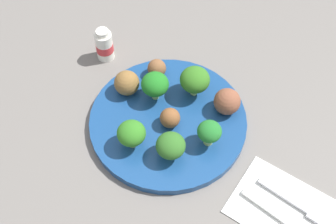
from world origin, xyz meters
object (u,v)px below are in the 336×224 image
at_px(plate, 168,121).
at_px(broccoli_floret_mid_left, 171,146).
at_px(knife, 286,221).
at_px(meatball_front_left, 170,118).
at_px(meatball_mid_right, 227,102).
at_px(broccoli_floret_mid_right, 155,85).
at_px(broccoli_floret_far_rim, 131,134).
at_px(yogurt_bottle, 104,45).
at_px(meatball_back_right, 157,68).
at_px(broccoli_floret_center, 209,132).
at_px(broccoli_floret_near_rim, 195,80).
at_px(fork, 296,203).
at_px(meatball_mid_left, 126,84).
at_px(napkin, 286,210).

height_order(plate, broccoli_floret_mid_left, broccoli_floret_mid_left).
bearing_deg(plate, knife, -5.67).
bearing_deg(broccoli_floret_mid_left, plate, 133.07).
relative_size(plate, knife, 1.93).
bearing_deg(meatball_front_left, broccoli_floret_mid_left, -49.47).
bearing_deg(meatball_mid_right, broccoli_floret_mid_left, -96.90).
height_order(broccoli_floret_mid_right, meatball_front_left, broccoli_floret_mid_right).
xyz_separation_m(broccoli_floret_far_rim, yogurt_bottle, (-0.19, 0.12, -0.02)).
xyz_separation_m(broccoli_floret_mid_left, meatball_back_right, (-0.13, 0.12, -0.01)).
xyz_separation_m(broccoli_floret_mid_left, meatball_mid_right, (0.02, 0.14, -0.01)).
bearing_deg(broccoli_floret_mid_left, broccoli_floret_mid_right, 142.42).
xyz_separation_m(broccoli_floret_center, broccoli_floret_mid_right, (-0.13, 0.02, 0.00)).
relative_size(plate, yogurt_bottle, 3.92).
xyz_separation_m(broccoli_floret_center, broccoli_floret_far_rim, (-0.10, -0.08, 0.00)).
bearing_deg(broccoli_floret_near_rim, yogurt_bottle, -171.52).
xyz_separation_m(meatball_front_left, meatball_back_right, (-0.09, 0.07, -0.00)).
height_order(plate, broccoli_floret_far_rim, broccoli_floret_far_rim).
relative_size(broccoli_floret_mid_left, meatball_front_left, 1.42).
relative_size(fork, yogurt_bottle, 1.69).
bearing_deg(broccoli_floret_near_rim, broccoli_floret_far_rim, -94.66).
relative_size(broccoli_floret_mid_left, fork, 0.42).
bearing_deg(meatball_mid_right, meatball_front_left, -123.22).
xyz_separation_m(broccoli_floret_near_rim, broccoli_floret_mid_left, (0.05, -0.13, -0.01)).
xyz_separation_m(broccoli_floret_far_rim, meatball_mid_left, (-0.08, 0.08, -0.01)).
bearing_deg(fork, plate, -177.70).
height_order(meatball_back_right, napkin, meatball_back_right).
bearing_deg(meatball_mid_left, meatball_back_right, 76.52).
bearing_deg(meatball_back_right, meatball_mid_left, -103.48).
relative_size(meatball_back_right, napkin, 0.21).
bearing_deg(broccoli_floret_far_rim, knife, 11.10).
xyz_separation_m(meatball_back_right, fork, (0.34, -0.05, -0.03)).
distance_m(meatball_mid_right, yogurt_bottle, 0.27).
xyz_separation_m(broccoli_floret_mid_right, meatball_mid_right, (0.12, 0.06, -0.01)).
bearing_deg(meatball_mid_right, broccoli_floret_mid_right, -152.58).
bearing_deg(broccoli_floret_center, knife, -10.19).
bearing_deg(yogurt_bottle, meatball_back_right, 9.52).
height_order(broccoli_floret_mid_left, meatball_mid_right, broccoli_floret_mid_left).
relative_size(broccoli_floret_center, knife, 0.35).
height_order(meatball_mid_right, fork, meatball_mid_right).
bearing_deg(meatball_mid_left, knife, -3.84).
distance_m(broccoli_floret_center, yogurt_bottle, 0.29).
height_order(broccoli_floret_near_rim, broccoli_floret_mid_left, broccoli_floret_near_rim).
xyz_separation_m(broccoli_floret_far_rim, broccoli_floret_mid_left, (0.06, 0.02, -0.00)).
bearing_deg(broccoli_floret_near_rim, napkin, -18.26).
height_order(plate, meatball_front_left, meatball_front_left).
xyz_separation_m(meatball_front_left, napkin, (0.24, -0.00, -0.03)).
bearing_deg(knife, meatball_mid_left, 176.16).
xyz_separation_m(broccoli_floret_mid_left, meatball_front_left, (-0.04, 0.05, -0.01)).
bearing_deg(yogurt_bottle, broccoli_floret_center, -7.89).
bearing_deg(broccoli_floret_far_rim, broccoli_floret_center, 41.35).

